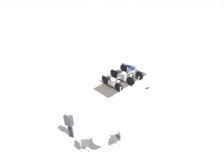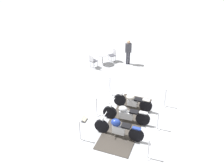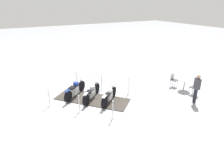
% 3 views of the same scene
% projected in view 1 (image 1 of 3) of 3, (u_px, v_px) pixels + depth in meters
% --- Properties ---
extents(ground_plane, '(80.00, 80.00, 0.00)m').
position_uv_depth(ground_plane, '(122.00, 81.00, 13.73)').
color(ground_plane, '#A8AAB2').
extents(display_platform, '(4.36, 4.08, 0.03)m').
position_uv_depth(display_platform, '(122.00, 81.00, 13.72)').
color(display_platform, '#38332D').
rests_on(display_platform, ground_plane).
extents(motorcycle_cream, '(1.42, 1.66, 0.95)m').
position_uv_depth(motorcycle_cream, '(112.00, 82.00, 12.81)').
color(motorcycle_cream, black).
rests_on(motorcycle_cream, display_platform).
extents(motorcycle_chrome, '(1.69, 1.77, 0.99)m').
position_uv_depth(motorcycle_chrome, '(122.00, 76.00, 13.44)').
color(motorcycle_chrome, black).
rests_on(motorcycle_chrome, display_platform).
extents(motorcycle_navy, '(1.59, 1.83, 1.00)m').
position_uv_depth(motorcycle_navy, '(132.00, 70.00, 14.07)').
color(motorcycle_navy, black).
rests_on(motorcycle_navy, display_platform).
extents(stanchion_right_front, '(0.31, 0.31, 1.13)m').
position_uv_depth(stanchion_right_front, '(120.00, 97.00, 11.52)').
color(stanchion_right_front, silver).
rests_on(stanchion_right_front, ground_plane).
extents(stanchion_left_mid, '(0.30, 0.30, 1.01)m').
position_uv_depth(stanchion_left_mid, '(108.00, 70.00, 14.42)').
color(stanchion_left_mid, silver).
rests_on(stanchion_left_mid, ground_plane).
extents(stanchion_right_mid, '(0.33, 0.33, 1.04)m').
position_uv_depth(stanchion_right_mid, '(138.00, 85.00, 12.66)').
color(stanchion_right_mid, silver).
rests_on(stanchion_right_mid, ground_plane).
extents(stanchion_right_rear, '(0.31, 0.31, 1.06)m').
position_uv_depth(stanchion_right_rear, '(153.00, 75.00, 13.75)').
color(stanchion_right_rear, silver).
rests_on(stanchion_right_rear, ground_plane).
extents(stanchion_left_front, '(0.29, 0.29, 1.05)m').
position_uv_depth(stanchion_left_front, '(90.00, 79.00, 13.30)').
color(stanchion_left_front, silver).
rests_on(stanchion_left_front, ground_plane).
extents(stanchion_left_rear, '(0.29, 0.29, 1.02)m').
position_uv_depth(stanchion_left_rear, '(123.00, 62.00, 15.52)').
color(stanchion_left_rear, silver).
rests_on(stanchion_left_rear, ground_plane).
extents(info_placard, '(0.41, 0.39, 0.19)m').
position_uv_depth(info_placard, '(147.00, 87.00, 12.94)').
color(info_placard, '#333338').
rests_on(info_placard, ground_plane).
extents(cafe_table, '(0.78, 0.78, 0.74)m').
position_uv_depth(cafe_table, '(101.00, 141.00, 8.44)').
color(cafe_table, '#B7B7BC').
rests_on(cafe_table, ground_plane).
extents(cafe_chair_near_table, '(0.41, 0.41, 0.93)m').
position_uv_depth(cafe_chair_near_table, '(83.00, 142.00, 8.41)').
color(cafe_chair_near_table, '#B7B7BC').
rests_on(cafe_chair_near_table, ground_plane).
extents(cafe_chair_across_table, '(0.48, 0.48, 0.90)m').
position_uv_depth(cafe_chair_across_table, '(117.00, 137.00, 8.66)').
color(cafe_chair_across_table, '#B7B7BC').
rests_on(cafe_chair_across_table, ground_plane).
extents(bystander_person, '(0.46, 0.38, 1.72)m').
position_uv_depth(bystander_person, '(69.00, 123.00, 8.77)').
color(bystander_person, '#23232D').
rests_on(bystander_person, ground_plane).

